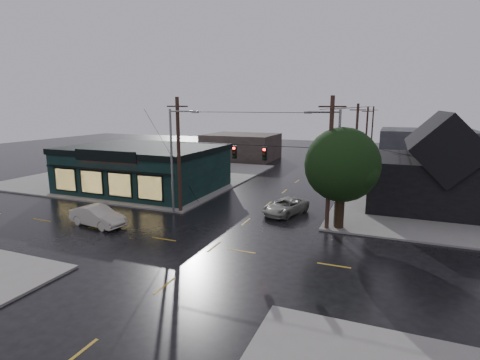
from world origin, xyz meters
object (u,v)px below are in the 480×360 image
at_px(corner_tree, 342,165).
at_px(sedan_cream, 97,216).
at_px(suv_silver, 286,206).
at_px(utility_pole_ne, 326,230).
at_px(utility_pole_nw, 181,212).

bearing_deg(corner_tree, sedan_cream, -160.37).
xyz_separation_m(corner_tree, suv_silver, (-4.91, 2.46, -4.35)).
bearing_deg(sedan_cream, utility_pole_ne, -62.48).
bearing_deg(suv_silver, utility_pole_ne, -17.96).
bearing_deg(suv_silver, utility_pole_nw, -143.53).
height_order(utility_pole_nw, suv_silver, utility_pole_nw).
bearing_deg(sedan_cream, suv_silver, -47.27).
bearing_deg(utility_pole_nw, sedan_cream, -124.61).
bearing_deg(sedan_cream, corner_tree, -61.89).
xyz_separation_m(utility_pole_ne, suv_silver, (-4.06, 2.96, 0.68)).
height_order(corner_tree, utility_pole_nw, corner_tree).
distance_m(sedan_cream, suv_silver, 15.73).
xyz_separation_m(corner_tree, sedan_cream, (-17.91, -6.39, -4.23)).
xyz_separation_m(corner_tree, utility_pole_nw, (-13.85, -0.50, -5.04)).
height_order(corner_tree, sedan_cream, corner_tree).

